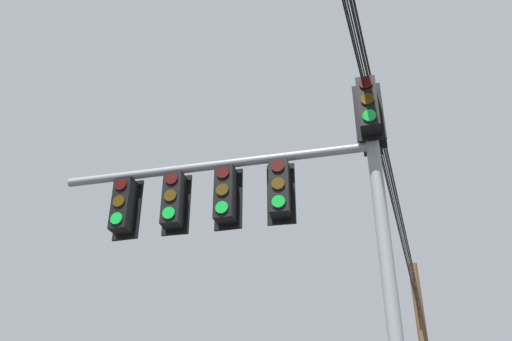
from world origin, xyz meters
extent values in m
cylinder|color=gray|center=(0.75, -0.06, 3.26)|extent=(0.20, 0.20, 6.52)
cylinder|color=gray|center=(-1.78, -0.20, 5.81)|extent=(5.07, 0.43, 0.14)
cube|color=black|center=(0.77, -0.35, 6.36)|extent=(0.32, 0.32, 0.90)
cube|color=black|center=(0.76, -0.19, 6.36)|extent=(0.44, 0.07, 1.04)
cylinder|color=#360503|center=(0.78, -0.52, 6.66)|extent=(0.20, 0.04, 0.20)
cylinder|color=#3C2703|center=(0.78, -0.52, 6.36)|extent=(0.20, 0.04, 0.20)
cylinder|color=green|center=(0.78, -0.52, 6.06)|extent=(0.20, 0.04, 0.20)
cube|color=black|center=(0.73, 0.24, 6.36)|extent=(0.32, 0.32, 0.90)
cube|color=black|center=(0.74, 0.07, 6.36)|extent=(0.44, 0.07, 1.04)
cylinder|color=#360503|center=(0.72, 0.41, 6.66)|extent=(0.20, 0.04, 0.20)
cylinder|color=#3C2703|center=(0.72, 0.41, 6.36)|extent=(0.20, 0.04, 0.20)
cylinder|color=green|center=(0.72, 0.41, 6.06)|extent=(0.20, 0.04, 0.20)
cube|color=black|center=(-0.70, -0.14, 5.26)|extent=(0.33, 0.33, 0.90)
cube|color=black|center=(-0.72, 0.03, 5.26)|extent=(0.44, 0.09, 1.04)
cylinder|color=#360503|center=(-0.68, -0.30, 5.56)|extent=(0.20, 0.05, 0.20)
cylinder|color=#3C2703|center=(-0.68, -0.30, 5.26)|extent=(0.20, 0.05, 0.20)
cylinder|color=green|center=(-0.68, -0.30, 4.96)|extent=(0.20, 0.05, 0.20)
cube|color=black|center=(-1.55, -0.19, 5.26)|extent=(0.31, 0.31, 0.90)
cube|color=black|center=(-1.56, -0.02, 5.26)|extent=(0.44, 0.05, 1.04)
cylinder|color=#360503|center=(-1.55, -0.35, 5.56)|extent=(0.20, 0.04, 0.20)
cylinder|color=#3C2703|center=(-1.55, -0.35, 5.26)|extent=(0.20, 0.04, 0.20)
cylinder|color=green|center=(-1.55, -0.35, 4.96)|extent=(0.20, 0.04, 0.20)
cube|color=black|center=(-2.41, -0.24, 5.26)|extent=(0.32, 0.32, 0.90)
cube|color=black|center=(-2.42, -0.07, 5.26)|extent=(0.44, 0.08, 1.04)
cylinder|color=#360503|center=(-2.39, -0.40, 5.56)|extent=(0.20, 0.05, 0.20)
cylinder|color=#3C2703|center=(-2.39, -0.40, 5.26)|extent=(0.20, 0.05, 0.20)
cylinder|color=green|center=(-2.39, -0.40, 4.96)|extent=(0.20, 0.05, 0.20)
cube|color=black|center=(-3.26, -0.29, 5.26)|extent=(0.31, 0.31, 0.90)
cube|color=black|center=(-3.26, -0.12, 5.26)|extent=(0.44, 0.05, 1.04)
cylinder|color=#360503|center=(-3.26, -0.45, 5.56)|extent=(0.20, 0.03, 0.20)
cylinder|color=#3C2703|center=(-3.26, -0.45, 5.26)|extent=(0.20, 0.03, 0.20)
cylinder|color=green|center=(-3.26, -0.45, 4.96)|extent=(0.20, 0.03, 0.20)
cube|color=brown|center=(0.98, 12.67, 7.52)|extent=(0.31, 2.07, 0.12)
cylinder|color=black|center=(0.73, -1.33, 6.65)|extent=(0.53, 28.01, 0.41)
cylinder|color=black|center=(0.73, -1.33, 6.91)|extent=(0.53, 28.01, 0.41)
cylinder|color=black|center=(0.73, -1.33, 7.28)|extent=(0.53, 28.01, 0.41)
camera|label=1|loc=(1.14, -7.60, 1.21)|focal=40.04mm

